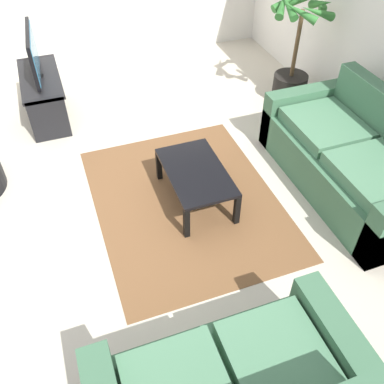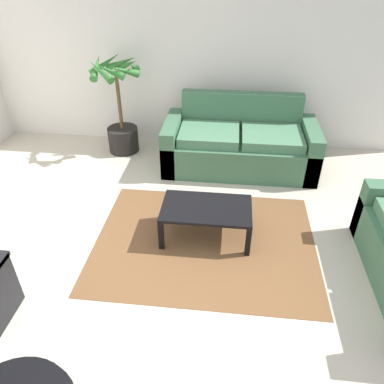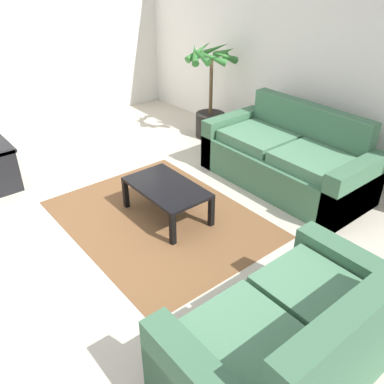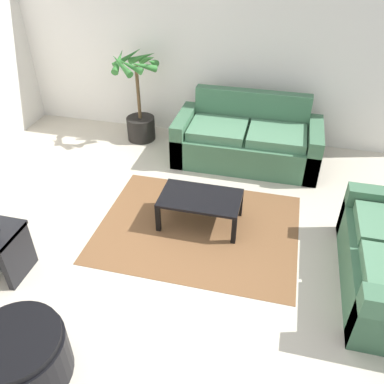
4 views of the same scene
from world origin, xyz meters
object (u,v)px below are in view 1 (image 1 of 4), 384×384
at_px(coffee_table, 196,175).
at_px(couch_main, 352,161).
at_px(tv, 33,53).
at_px(potted_palm, 294,60).
at_px(tv_stand, 43,91).

bearing_deg(coffee_table, couch_main, 77.97).
height_order(tv, coffee_table, tv).
height_order(couch_main, potted_palm, potted_palm).
relative_size(couch_main, potted_palm, 1.47).
height_order(coffee_table, potted_palm, potted_palm).
bearing_deg(potted_palm, couch_main, -9.21).
bearing_deg(couch_main, potted_palm, 170.79).
distance_m(tv_stand, potted_palm, 3.03).
height_order(tv_stand, tv, tv).
distance_m(tv, potted_palm, 3.03).
relative_size(tv, potted_palm, 0.65).
xyz_separation_m(tv_stand, potted_palm, (0.69, 2.95, 0.21)).
distance_m(couch_main, coffee_table, 1.53).
bearing_deg(tv, couch_main, 48.82).
bearing_deg(coffee_table, potted_palm, 127.15).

